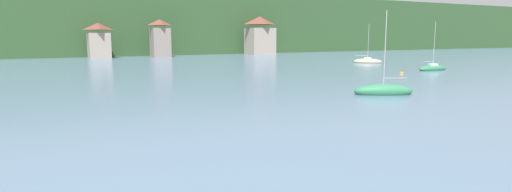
{
  "coord_description": "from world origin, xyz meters",
  "views": [
    {
      "loc": [
        -10.86,
        32.5,
        4.9
      ],
      "look_at": [
        0.0,
        53.31,
        1.4
      ],
      "focal_mm": 28.61,
      "sensor_mm": 36.0,
      "label": 1
    }
  ],
  "objects_px": {
    "sailboat_mid_0": "(383,91)",
    "sailboat_far_5": "(368,61)",
    "shore_building_westcentral": "(160,39)",
    "mooring_buoy_near": "(401,74)",
    "shore_building_central": "(260,36)",
    "shore_building_west": "(99,41)",
    "sailboat_far_4": "(433,69)"
  },
  "relations": [
    {
      "from": "shore_building_westcentral",
      "to": "sailboat_far_5",
      "type": "height_order",
      "value": "shore_building_westcentral"
    },
    {
      "from": "sailboat_mid_0",
      "to": "sailboat_far_4",
      "type": "relative_size",
      "value": 1.03
    },
    {
      "from": "shore_building_central",
      "to": "sailboat_far_4",
      "type": "relative_size",
      "value": 1.38
    },
    {
      "from": "sailboat_mid_0",
      "to": "sailboat_far_5",
      "type": "relative_size",
      "value": 1.0
    },
    {
      "from": "shore_building_central",
      "to": "sailboat_mid_0",
      "type": "distance_m",
      "value": 73.86
    },
    {
      "from": "sailboat_far_5",
      "to": "shore_building_westcentral",
      "type": "bearing_deg",
      "value": 174.64
    },
    {
      "from": "shore_building_westcentral",
      "to": "shore_building_central",
      "type": "xyz_separation_m",
      "value": [
        26.29,
        0.82,
        0.59
      ]
    },
    {
      "from": "sailboat_mid_0",
      "to": "sailboat_far_5",
      "type": "xyz_separation_m",
      "value": [
        26.6,
        30.65,
        -0.01
      ]
    },
    {
      "from": "shore_building_westcentral",
      "to": "sailboat_mid_0",
      "type": "xyz_separation_m",
      "value": [
        1.01,
        -68.43,
        -3.84
      ]
    },
    {
      "from": "sailboat_far_4",
      "to": "sailboat_far_5",
      "type": "relative_size",
      "value": 0.98
    },
    {
      "from": "shore_building_westcentral",
      "to": "mooring_buoy_near",
      "type": "relative_size",
      "value": 15.42
    },
    {
      "from": "mooring_buoy_near",
      "to": "shore_building_central",
      "type": "bearing_deg",
      "value": 80.46
    },
    {
      "from": "shore_building_west",
      "to": "sailboat_far_4",
      "type": "relative_size",
      "value": 1.07
    },
    {
      "from": "shore_building_westcentral",
      "to": "shore_building_central",
      "type": "height_order",
      "value": "shore_building_central"
    },
    {
      "from": "sailboat_far_4",
      "to": "mooring_buoy_near",
      "type": "bearing_deg",
      "value": -163.98
    },
    {
      "from": "shore_building_west",
      "to": "sailboat_far_4",
      "type": "height_order",
      "value": "shore_building_west"
    },
    {
      "from": "sailboat_far_4",
      "to": "sailboat_far_5",
      "type": "distance_m",
      "value": 16.58
    },
    {
      "from": "shore_building_west",
      "to": "mooring_buoy_near",
      "type": "height_order",
      "value": "shore_building_west"
    },
    {
      "from": "shore_building_westcentral",
      "to": "mooring_buoy_near",
      "type": "height_order",
      "value": "shore_building_westcentral"
    },
    {
      "from": "shore_building_central",
      "to": "mooring_buoy_near",
      "type": "height_order",
      "value": "shore_building_central"
    },
    {
      "from": "shore_building_west",
      "to": "shore_building_westcentral",
      "type": "height_order",
      "value": "shore_building_westcentral"
    },
    {
      "from": "sailboat_mid_0",
      "to": "sailboat_far_5",
      "type": "distance_m",
      "value": 40.59
    },
    {
      "from": "shore_building_central",
      "to": "sailboat_far_5",
      "type": "xyz_separation_m",
      "value": [
        1.31,
        -38.6,
        -4.44
      ]
    },
    {
      "from": "shore_building_westcentral",
      "to": "sailboat_mid_0",
      "type": "distance_m",
      "value": 68.55
    },
    {
      "from": "sailboat_far_5",
      "to": "mooring_buoy_near",
      "type": "xyz_separation_m",
      "value": [
        -10.82,
        -17.94,
        -0.28
      ]
    },
    {
      "from": "shore_building_west",
      "to": "shore_building_central",
      "type": "xyz_separation_m",
      "value": [
        39.44,
        0.11,
        1.05
      ]
    },
    {
      "from": "sailboat_far_4",
      "to": "shore_building_west",
      "type": "bearing_deg",
      "value": 128.83
    },
    {
      "from": "sailboat_far_4",
      "to": "sailboat_far_5",
      "type": "height_order",
      "value": "sailboat_far_5"
    },
    {
      "from": "shore_building_westcentral",
      "to": "sailboat_far_5",
      "type": "distance_m",
      "value": 46.95
    },
    {
      "from": "shore_building_west",
      "to": "sailboat_far_5",
      "type": "height_order",
      "value": "shore_building_west"
    },
    {
      "from": "shore_building_westcentral",
      "to": "sailboat_far_4",
      "type": "relative_size",
      "value": 1.21
    },
    {
      "from": "sailboat_mid_0",
      "to": "mooring_buoy_near",
      "type": "relative_size",
      "value": 13.15
    }
  ]
}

